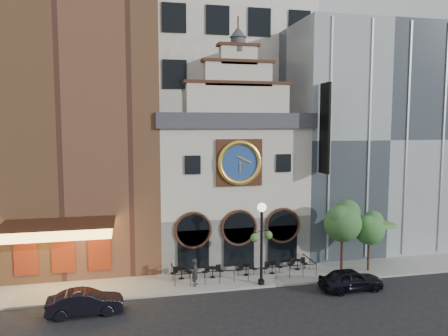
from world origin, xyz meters
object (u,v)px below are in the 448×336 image
at_px(bistro_1, 213,271).
at_px(lamppost, 262,234).
at_px(tree_left, 343,220).
at_px(car_left, 85,302).
at_px(bistro_0, 181,273).
at_px(bistro_4, 298,264).
at_px(bistro_2, 246,269).
at_px(bistro_3, 272,267).
at_px(pedestrian, 195,272).
at_px(car_right, 351,280).
at_px(tree_right, 370,227).

relative_size(bistro_1, lamppost, 0.27).
bearing_deg(tree_left, car_left, -170.92).
bearing_deg(bistro_0, bistro_4, 0.44).
relative_size(bistro_2, bistro_3, 1.00).
bearing_deg(bistro_0, tree_left, -6.91).
bearing_deg(car_left, bistro_4, -76.39).
bearing_deg(bistro_4, pedestrian, -168.91).
distance_m(bistro_0, bistro_2, 4.88).
distance_m(car_left, pedestrian, 7.73).
bearing_deg(bistro_3, car_right, -42.90).
relative_size(car_left, lamppost, 0.77).
distance_m(bistro_2, car_left, 11.97).
xyz_separation_m(pedestrian, tree_right, (13.66, 0.28, 2.44)).
distance_m(bistro_2, pedestrian, 4.28).
bearing_deg(car_left, bistro_2, -72.39).
height_order(bistro_2, tree_left, tree_left).
distance_m(pedestrian, tree_left, 11.73).
bearing_deg(lamppost, car_right, -43.60).
bearing_deg(car_right, bistro_2, 55.10).
xyz_separation_m(car_left, lamppost, (11.77, 2.08, 3.03)).
bearing_deg(tree_left, pedestrian, -179.52).
bearing_deg(car_left, tree_left, -83.46).
bearing_deg(bistro_4, car_left, -163.85).
bearing_deg(bistro_4, tree_left, -27.42).
xyz_separation_m(bistro_3, lamppost, (-1.49, -1.98, 3.16)).
bearing_deg(car_left, bistro_3, -75.53).
relative_size(pedestrian, tree_right, 0.41).
bearing_deg(car_left, car_right, -92.50).
height_order(bistro_2, pedestrian, pedestrian).
xyz_separation_m(bistro_2, tree_right, (9.60, -0.99, 2.94)).
xyz_separation_m(bistro_0, tree_right, (14.46, -1.29, 2.94)).
xyz_separation_m(car_right, tree_right, (3.21, 3.12, 2.79)).
distance_m(bistro_4, car_left, 16.15).
height_order(car_left, pedestrian, pedestrian).
bearing_deg(bistro_1, bistro_3, -1.63).
relative_size(bistro_3, car_right, 0.35).
xyz_separation_m(bistro_0, lamppost, (5.40, -2.34, 3.16)).
height_order(bistro_4, car_right, car_right).
distance_m(pedestrian, lamppost, 5.37).
xyz_separation_m(bistro_4, tree_left, (2.97, -1.54, 3.66)).
height_order(bistro_3, bistro_4, same).
bearing_deg(car_left, pedestrian, -70.83).
height_order(bistro_2, tree_right, tree_right).
bearing_deg(pedestrian, bistro_0, 50.60).
bearing_deg(bistro_1, pedestrian, -138.25).
relative_size(bistro_4, tree_right, 0.34).
relative_size(bistro_4, lamppost, 0.27).
relative_size(bistro_3, tree_left, 0.28).
bearing_deg(lamppost, bistro_4, 8.71).
xyz_separation_m(bistro_0, bistro_2, (4.87, -0.30, 0.00)).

